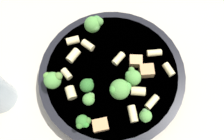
{
  "coord_description": "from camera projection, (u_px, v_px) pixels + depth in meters",
  "views": [
    {
      "loc": [
        0.15,
        0.07,
        0.44
      ],
      "look_at": [
        0.0,
        0.0,
        0.05
      ],
      "focal_mm": 35.0,
      "sensor_mm": 36.0,
      "label": 1
    }
  ],
  "objects": [
    {
      "name": "ground_plane",
      "position": [
        112.0,
        78.0,
        0.47
      ],
      "size": [
        2.0,
        2.0,
        0.0
      ],
      "primitive_type": "plane",
      "color": "#BCB29E"
    },
    {
      "name": "pasta_bowl",
      "position": [
        112.0,
        75.0,
        0.45
      ],
      "size": [
        0.3,
        0.3,
        0.04
      ],
      "color": "black",
      "rests_on": "ground_plane"
    },
    {
      "name": "broccoli_floret_0",
      "position": [
        94.0,
        24.0,
        0.46
      ],
      "size": [
        0.04,
        0.04,
        0.04
      ],
      "color": "#9EC175",
      "rests_on": "pasta_bowl"
    },
    {
      "name": "broccoli_floret_1",
      "position": [
        145.0,
        116.0,
        0.39
      ],
      "size": [
        0.02,
        0.02,
        0.03
      ],
      "color": "#93B766",
      "rests_on": "pasta_bowl"
    },
    {
      "name": "broccoli_floret_2",
      "position": [
        133.0,
        76.0,
        0.42
      ],
      "size": [
        0.03,
        0.03,
        0.04
      ],
      "color": "#9EC175",
      "rests_on": "pasta_bowl"
    },
    {
      "name": "broccoli_floret_3",
      "position": [
        83.0,
        122.0,
        0.38
      ],
      "size": [
        0.03,
        0.03,
        0.03
      ],
      "color": "#84AD60",
      "rests_on": "pasta_bowl"
    },
    {
      "name": "broccoli_floret_4",
      "position": [
        87.0,
        85.0,
        0.41
      ],
      "size": [
        0.03,
        0.03,
        0.03
      ],
      "color": "#9EC175",
      "rests_on": "pasta_bowl"
    },
    {
      "name": "broccoli_floret_5",
      "position": [
        120.0,
        89.0,
        0.4
      ],
      "size": [
        0.04,
        0.04,
        0.05
      ],
      "color": "#9EC175",
      "rests_on": "pasta_bowl"
    },
    {
      "name": "broccoli_floret_6",
      "position": [
        89.0,
        99.0,
        0.4
      ],
      "size": [
        0.03,
        0.02,
        0.03
      ],
      "color": "#84AD60",
      "rests_on": "pasta_bowl"
    },
    {
      "name": "broccoli_floret_7",
      "position": [
        53.0,
        80.0,
        0.41
      ],
      "size": [
        0.03,
        0.03,
        0.04
      ],
      "color": "#93B766",
      "rests_on": "pasta_bowl"
    },
    {
      "name": "rigatoni_0",
      "position": [
        169.0,
        69.0,
        0.44
      ],
      "size": [
        0.03,
        0.03,
        0.01
      ],
      "primitive_type": "cylinder",
      "rotation": [
        1.57,
        0.0,
        2.52
      ],
      "color": "beige",
      "rests_on": "pasta_bowl"
    },
    {
      "name": "rigatoni_1",
      "position": [
        73.0,
        55.0,
        0.45
      ],
      "size": [
        0.03,
        0.02,
        0.02
      ],
      "primitive_type": "cylinder",
      "rotation": [
        1.57,
        0.0,
        1.44
      ],
      "color": "beige",
      "rests_on": "pasta_bowl"
    },
    {
      "name": "rigatoni_2",
      "position": [
        73.0,
        40.0,
        0.46
      ],
      "size": [
        0.03,
        0.03,
        0.02
      ],
      "primitive_type": "cylinder",
      "rotation": [
        1.57,
        0.0,
        0.75
      ],
      "color": "beige",
      "rests_on": "pasta_bowl"
    },
    {
      "name": "rigatoni_3",
      "position": [
        138.0,
        91.0,
        0.42
      ],
      "size": [
        0.03,
        0.03,
        0.02
      ],
      "primitive_type": "cylinder",
      "rotation": [
        1.57,
        0.0,
        0.39
      ],
      "color": "beige",
      "rests_on": "pasta_bowl"
    },
    {
      "name": "rigatoni_4",
      "position": [
        88.0,
        45.0,
        0.46
      ],
      "size": [
        0.02,
        0.03,
        0.01
      ],
      "primitive_type": "cylinder",
      "rotation": [
        1.57,
        0.0,
        2.97
      ],
      "color": "beige",
      "rests_on": "pasta_bowl"
    },
    {
      "name": "rigatoni_5",
      "position": [
        133.0,
        114.0,
        0.4
      ],
      "size": [
        0.03,
        0.03,
        0.02
      ],
      "primitive_type": "cylinder",
      "rotation": [
        1.57,
        0.0,
        2.23
      ],
      "color": "beige",
      "rests_on": "pasta_bowl"
    },
    {
      "name": "rigatoni_6",
      "position": [
        152.0,
        102.0,
        0.41
      ],
      "size": [
        0.03,
        0.02,
        0.01
      ],
      "primitive_type": "cylinder",
      "rotation": [
        1.57,
        0.0,
        1.3
      ],
      "color": "beige",
      "rests_on": "pasta_bowl"
    },
    {
      "name": "rigatoni_7",
      "position": [
        154.0,
        53.0,
        0.45
      ],
      "size": [
        0.03,
        0.03,
        0.01
      ],
      "primitive_type": "cylinder",
      "rotation": [
        1.57,
        0.0,
        0.56
      ],
      "color": "beige",
      "rests_on": "pasta_bowl"
    },
    {
      "name": "rigatoni_8",
      "position": [
        118.0,
        58.0,
        0.44
      ],
      "size": [
        0.03,
        0.02,
        0.01
      ],
      "primitive_type": "cylinder",
      "rotation": [
        1.57,
        0.0,
        1.36
      ],
      "color": "beige",
      "rests_on": "pasta_bowl"
    },
    {
      "name": "rigatoni_9",
      "position": [
        71.0,
        93.0,
        0.41
      ],
      "size": [
        0.03,
        0.03,
        0.02
      ],
      "primitive_type": "cylinder",
      "rotation": [
        1.57,
        0.0,
        2.39
      ],
      "color": "beige",
      "rests_on": "pasta_bowl"
    },
    {
      "name": "rigatoni_10",
      "position": [
        67.0,
        74.0,
        0.43
      ],
      "size": [
        0.02,
        0.03,
        0.01
      ],
      "primitive_type": "cylinder",
      "rotation": [
        1.57,
        0.0,
        2.74
      ],
      "color": "beige",
      "rests_on": "pasta_bowl"
    },
    {
      "name": "chicken_chunk_0",
      "position": [
        147.0,
        71.0,
        0.43
      ],
      "size": [
        0.03,
        0.04,
        0.02
      ],
      "primitive_type": "cube",
      "rotation": [
        0.0,
        0.0,
        2.11
      ],
      "color": "tan",
      "rests_on": "pasta_bowl"
    },
    {
      "name": "chicken_chunk_1",
      "position": [
        100.0,
        125.0,
        0.39
      ],
      "size": [
        0.03,
        0.03,
        0.02
      ],
      "primitive_type": "cube",
      "rotation": [
        0.0,
        0.0,
        2.25
      ],
      "color": "tan",
      "rests_on": "pasta_bowl"
    },
    {
      "name": "chicken_chunk_2",
      "position": [
        136.0,
        61.0,
        0.44
      ],
      "size": [
        0.03,
        0.03,
        0.02
      ],
      "primitive_type": "cube",
      "rotation": [
        0.0,
        0.0,
        2.01
      ],
      "color": "tan",
      "rests_on": "pasta_bowl"
    }
  ]
}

